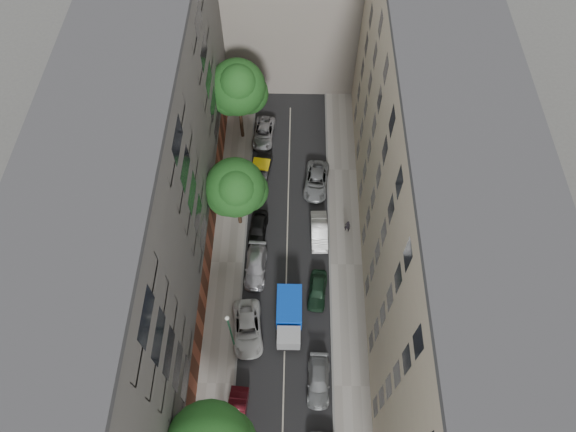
{
  "coord_description": "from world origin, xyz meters",
  "views": [
    {
      "loc": [
        0.56,
        -21.58,
        42.62
      ],
      "look_at": [
        0.1,
        1.49,
        6.0
      ],
      "focal_mm": 32.0,
      "sensor_mm": 36.0,
      "label": 1
    }
  ],
  "objects_px": {
    "car_left_2": "(248,329)",
    "car_left_5": "(261,171)",
    "pedestrian": "(347,226)",
    "car_right_1": "(318,381)",
    "car_right_3": "(319,231)",
    "tree_mid": "(236,190)",
    "car_right_4": "(316,181)",
    "tree_far": "(238,90)",
    "car_left_6": "(264,133)",
    "lamp_post": "(230,330)",
    "tarp_truck": "(289,316)",
    "car_left_4": "(258,228)",
    "car_left_3": "(256,266)",
    "car_left_1": "(237,413)",
    "car_right_2": "(317,290)"
  },
  "relations": [
    {
      "from": "car_right_3",
      "to": "car_right_4",
      "type": "bearing_deg",
      "value": 90.38
    },
    {
      "from": "car_left_4",
      "to": "car_right_4",
      "type": "bearing_deg",
      "value": 50.38
    },
    {
      "from": "tree_far",
      "to": "lamp_post",
      "type": "bearing_deg",
      "value": -88.01
    },
    {
      "from": "tree_mid",
      "to": "car_right_2",
      "type": "bearing_deg",
      "value": -44.52
    },
    {
      "from": "car_left_2",
      "to": "car_left_5",
      "type": "height_order",
      "value": "car_left_5"
    },
    {
      "from": "car_left_1",
      "to": "car_left_3",
      "type": "relative_size",
      "value": 0.88
    },
    {
      "from": "tree_mid",
      "to": "tree_far",
      "type": "distance_m",
      "value": 11.1
    },
    {
      "from": "car_left_3",
      "to": "pedestrian",
      "type": "bearing_deg",
      "value": 29.13
    },
    {
      "from": "car_right_4",
      "to": "pedestrian",
      "type": "xyz_separation_m",
      "value": [
        2.9,
        -5.43,
        0.25
      ]
    },
    {
      "from": "tree_mid",
      "to": "car_right_4",
      "type": "bearing_deg",
      "value": 33.16
    },
    {
      "from": "car_left_1",
      "to": "car_left_6",
      "type": "relative_size",
      "value": 0.87
    },
    {
      "from": "car_left_1",
      "to": "pedestrian",
      "type": "relative_size",
      "value": 2.56
    },
    {
      "from": "lamp_post",
      "to": "tarp_truck",
      "type": "bearing_deg",
      "value": 27.31
    },
    {
      "from": "tarp_truck",
      "to": "car_left_3",
      "type": "distance_m",
      "value": 5.91
    },
    {
      "from": "car_right_1",
      "to": "tree_far",
      "type": "relative_size",
      "value": 0.43
    },
    {
      "from": "car_left_6",
      "to": "tree_mid",
      "type": "height_order",
      "value": "tree_mid"
    },
    {
      "from": "car_left_1",
      "to": "pedestrian",
      "type": "distance_m",
      "value": 19.42
    },
    {
      "from": "car_left_4",
      "to": "tree_mid",
      "type": "relative_size",
      "value": 0.48
    },
    {
      "from": "car_left_6",
      "to": "lamp_post",
      "type": "bearing_deg",
      "value": -88.6
    },
    {
      "from": "car_left_3",
      "to": "car_left_4",
      "type": "xyz_separation_m",
      "value": [
        0.0,
        4.04,
        0.02
      ]
    },
    {
      "from": "car_left_1",
      "to": "car_right_1",
      "type": "height_order",
      "value": "car_left_1"
    },
    {
      "from": "car_right_1",
      "to": "tree_mid",
      "type": "relative_size",
      "value": 0.51
    },
    {
      "from": "car_left_1",
      "to": "car_left_3",
      "type": "bearing_deg",
      "value": 90.53
    },
    {
      "from": "pedestrian",
      "to": "car_right_1",
      "type": "bearing_deg",
      "value": 90.83
    },
    {
      "from": "car_left_2",
      "to": "car_left_6",
      "type": "height_order",
      "value": "car_left_2"
    },
    {
      "from": "car_left_3",
      "to": "car_right_4",
      "type": "xyz_separation_m",
      "value": [
        5.6,
        9.73,
        0.02
      ]
    },
    {
      "from": "tree_far",
      "to": "tarp_truck",
      "type": "bearing_deg",
      "value": -75.68
    },
    {
      "from": "tree_far",
      "to": "car_right_1",
      "type": "bearing_deg",
      "value": -73.35
    },
    {
      "from": "car_left_5",
      "to": "car_right_4",
      "type": "xyz_separation_m",
      "value": [
        5.6,
        -1.11,
        -0.04
      ]
    },
    {
      "from": "tarp_truck",
      "to": "car_left_5",
      "type": "height_order",
      "value": "tarp_truck"
    },
    {
      "from": "car_left_3",
      "to": "car_right_2",
      "type": "relative_size",
      "value": 1.19
    },
    {
      "from": "car_left_6",
      "to": "car_right_1",
      "type": "xyz_separation_m",
      "value": [
        5.6,
        -26.19,
        -0.02
      ]
    },
    {
      "from": "car_right_3",
      "to": "car_left_2",
      "type": "bearing_deg",
      "value": -124.25
    },
    {
      "from": "car_left_2",
      "to": "car_left_5",
      "type": "relative_size",
      "value": 1.18
    },
    {
      "from": "car_right_2",
      "to": "tree_mid",
      "type": "xyz_separation_m",
      "value": [
        -7.3,
        7.18,
        5.07
      ]
    },
    {
      "from": "car_right_4",
      "to": "lamp_post",
      "type": "height_order",
      "value": "lamp_post"
    },
    {
      "from": "car_right_1",
      "to": "car_right_4",
      "type": "distance_m",
      "value": 19.88
    },
    {
      "from": "car_right_4",
      "to": "car_right_1",
      "type": "bearing_deg",
      "value": -84.05
    },
    {
      "from": "car_right_4",
      "to": "car_left_6",
      "type": "bearing_deg",
      "value": 137.57
    },
    {
      "from": "tree_mid",
      "to": "lamp_post",
      "type": "xyz_separation_m",
      "value": [
        0.3,
        -12.27,
        -1.43
      ]
    },
    {
      "from": "car_left_4",
      "to": "car_right_4",
      "type": "height_order",
      "value": "car_right_4"
    },
    {
      "from": "car_left_5",
      "to": "car_right_4",
      "type": "relative_size",
      "value": 0.89
    },
    {
      "from": "car_left_3",
      "to": "pedestrian",
      "type": "xyz_separation_m",
      "value": [
        8.5,
        4.29,
        0.27
      ]
    },
    {
      "from": "tarp_truck",
      "to": "car_right_4",
      "type": "height_order",
      "value": "tarp_truck"
    },
    {
      "from": "car_left_1",
      "to": "car_right_1",
      "type": "distance_m",
      "value": 6.91
    },
    {
      "from": "car_left_2",
      "to": "tree_far",
      "type": "xyz_separation_m",
      "value": [
        -1.83,
        21.89,
        6.27
      ]
    },
    {
      "from": "tree_far",
      "to": "lamp_post",
      "type": "relative_size",
      "value": 1.49
    },
    {
      "from": "car_left_6",
      "to": "tree_far",
      "type": "relative_size",
      "value": 0.46
    },
    {
      "from": "car_left_2",
      "to": "lamp_post",
      "type": "height_order",
      "value": "lamp_post"
    },
    {
      "from": "car_left_6",
      "to": "car_left_1",
      "type": "bearing_deg",
      "value": -86.76
    }
  ]
}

